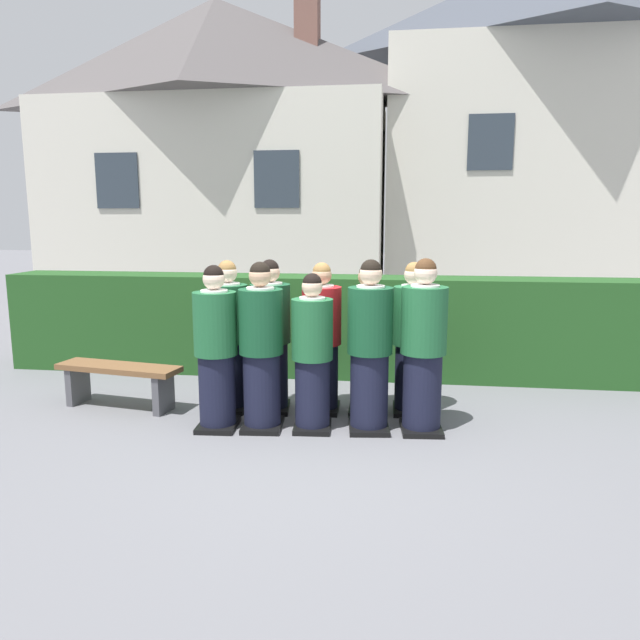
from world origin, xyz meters
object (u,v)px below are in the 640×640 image
(student_rear_row_0, at_px, (229,340))
(wooden_bench, at_px, (119,377))
(student_front_row_1, at_px, (261,350))
(student_front_row_0, at_px, (216,352))
(student_rear_row_3, at_px, (367,343))
(student_front_row_4, at_px, (423,350))
(student_rear_row_1, at_px, (271,340))
(student_rear_row_4, at_px, (412,342))
(student_front_row_3, at_px, (370,350))
(student_in_red_blazer, at_px, (322,341))
(student_front_row_2, at_px, (312,357))

(student_rear_row_0, xyz_separation_m, wooden_bench, (-1.22, -0.11, -0.43))
(student_front_row_1, bearing_deg, wooden_bench, 166.22)
(student_front_row_0, bearing_deg, student_rear_row_3, 25.86)
(student_front_row_4, bearing_deg, student_front_row_0, -174.71)
(student_rear_row_1, height_order, student_rear_row_4, student_rear_row_1)
(student_front_row_1, height_order, student_rear_row_0, student_front_row_1)
(student_rear_row_4, height_order, wooden_bench, student_rear_row_4)
(student_front_row_3, height_order, student_rear_row_4, student_front_row_3)
(student_front_row_1, relative_size, student_in_red_blazer, 1.03)
(student_rear_row_1, distance_m, student_in_red_blazer, 0.55)
(student_front_row_2, relative_size, student_in_red_blazer, 0.96)
(student_rear_row_1, xyz_separation_m, student_rear_row_3, (1.03, 0.08, -0.02))
(student_rear_row_1, xyz_separation_m, wooden_bench, (-1.68, -0.14, -0.43))
(student_rear_row_4, xyz_separation_m, wooden_bench, (-3.18, -0.27, -0.42))
(student_front_row_4, xyz_separation_m, wooden_bench, (-3.27, 0.29, -0.46))
(student_front_row_0, height_order, student_rear_row_0, student_rear_row_0)
(student_front_row_3, xyz_separation_m, student_rear_row_3, (-0.06, 0.54, -0.04))
(student_front_row_2, bearing_deg, student_in_red_blazer, 88.38)
(student_rear_row_0, xyz_separation_m, student_rear_row_3, (1.48, 0.11, -0.02))
(student_rear_row_3, bearing_deg, student_in_red_blazer, -176.73)
(student_front_row_1, height_order, student_in_red_blazer, student_front_row_1)
(student_front_row_3, xyz_separation_m, wooden_bench, (-2.76, 0.32, -0.45))
(student_in_red_blazer, relative_size, student_rear_row_3, 1.01)
(student_rear_row_1, relative_size, wooden_bench, 1.14)
(student_front_row_2, bearing_deg, student_rear_row_0, 153.11)
(student_rear_row_0, bearing_deg, student_front_row_3, -15.73)
(student_front_row_2, height_order, wooden_bench, student_front_row_2)
(student_in_red_blazer, bearing_deg, student_front_row_1, -129.98)
(student_rear_row_4, bearing_deg, student_rear_row_3, -173.97)
(student_rear_row_4, bearing_deg, student_in_red_blazer, -175.35)
(student_front_row_1, xyz_separation_m, student_rear_row_3, (1.00, 0.64, -0.03))
(student_front_row_1, relative_size, student_rear_row_4, 1.02)
(student_rear_row_1, bearing_deg, student_front_row_2, -44.80)
(wooden_bench, bearing_deg, student_rear_row_3, 4.74)
(student_front_row_2, distance_m, wooden_bench, 2.27)
(student_front_row_0, bearing_deg, student_rear_row_4, 21.31)
(student_front_row_1, xyz_separation_m, student_rear_row_0, (-0.48, 0.53, -0.01))
(student_front_row_1, relative_size, student_rear_row_3, 1.04)
(student_rear_row_1, xyz_separation_m, student_in_red_blazer, (0.54, 0.06, -0.01))
(student_front_row_3, distance_m, student_rear_row_0, 1.60)
(student_front_row_1, height_order, student_front_row_2, student_front_row_1)
(student_front_row_1, relative_size, student_front_row_2, 1.07)
(student_front_row_1, relative_size, student_rear_row_1, 1.01)
(student_front_row_3, height_order, student_rear_row_1, student_front_row_3)
(student_front_row_0, xyz_separation_m, student_rear_row_0, (-0.04, 0.59, 0.00))
(student_front_row_3, bearing_deg, student_front_row_0, -174.07)
(student_front_row_1, xyz_separation_m, student_rear_row_1, (-0.03, 0.56, -0.01))
(student_front_row_2, bearing_deg, student_rear_row_1, 135.20)
(student_rear_row_0, bearing_deg, student_front_row_4, -11.10)
(student_front_row_2, distance_m, student_front_row_4, 1.07)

